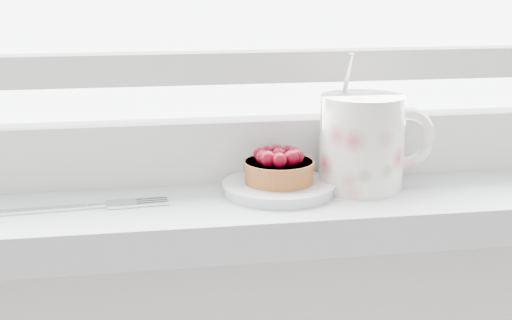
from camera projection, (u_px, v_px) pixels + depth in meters
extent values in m
cube|color=silver|center=(264.00, 210.00, 0.79)|extent=(1.60, 0.20, 0.04)
cube|color=silver|center=(253.00, 147.00, 0.84)|extent=(1.30, 0.05, 0.07)
cube|color=silver|center=(253.00, 66.00, 0.81)|extent=(1.30, 0.04, 0.04)
cylinder|color=silver|center=(279.00, 188.00, 0.78)|extent=(0.12, 0.12, 0.01)
cylinder|color=brown|center=(279.00, 172.00, 0.77)|extent=(0.07, 0.07, 0.02)
cylinder|color=brown|center=(279.00, 164.00, 0.77)|extent=(0.08, 0.08, 0.01)
sphere|color=#4E000C|center=(279.00, 155.00, 0.77)|extent=(0.02, 0.02, 0.02)
sphere|color=#4E000C|center=(295.00, 154.00, 0.78)|extent=(0.02, 0.02, 0.02)
sphere|color=#4E000C|center=(288.00, 152.00, 0.78)|extent=(0.02, 0.02, 0.02)
sphere|color=#4E000C|center=(276.00, 151.00, 0.79)|extent=(0.02, 0.02, 0.02)
sphere|color=#4E000C|center=(267.00, 152.00, 0.78)|extent=(0.01, 0.01, 0.01)
sphere|color=#4E000C|center=(260.00, 154.00, 0.77)|extent=(0.01, 0.01, 0.01)
sphere|color=#4E000C|center=(263.00, 157.00, 0.76)|extent=(0.02, 0.02, 0.02)
sphere|color=#4E000C|center=(268.00, 159.00, 0.75)|extent=(0.02, 0.02, 0.02)
sphere|color=#4E000C|center=(279.00, 160.00, 0.75)|extent=(0.02, 0.02, 0.02)
sphere|color=#4E000C|center=(291.00, 158.00, 0.76)|extent=(0.02, 0.02, 0.02)
sphere|color=#4E000C|center=(297.00, 156.00, 0.76)|extent=(0.02, 0.02, 0.02)
cylinder|color=white|center=(361.00, 142.00, 0.79)|extent=(0.09, 0.09, 0.10)
cylinder|color=black|center=(363.00, 100.00, 0.77)|extent=(0.08, 0.08, 0.01)
torus|color=white|center=(405.00, 139.00, 0.79)|extent=(0.07, 0.02, 0.07)
cylinder|color=silver|center=(346.00, 81.00, 0.79)|extent=(0.01, 0.03, 0.06)
cube|color=silver|center=(32.00, 211.00, 0.72)|extent=(0.11, 0.02, 0.00)
cube|color=silver|center=(97.00, 206.00, 0.73)|extent=(0.02, 0.01, 0.00)
cube|color=silver|center=(122.00, 204.00, 0.74)|extent=(0.03, 0.03, 0.00)
cube|color=silver|center=(152.00, 204.00, 0.73)|extent=(0.04, 0.01, 0.00)
cube|color=silver|center=(152.00, 203.00, 0.74)|extent=(0.04, 0.01, 0.00)
cube|color=silver|center=(151.00, 201.00, 0.75)|extent=(0.04, 0.01, 0.00)
cube|color=silver|center=(150.00, 199.00, 0.75)|extent=(0.04, 0.01, 0.00)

